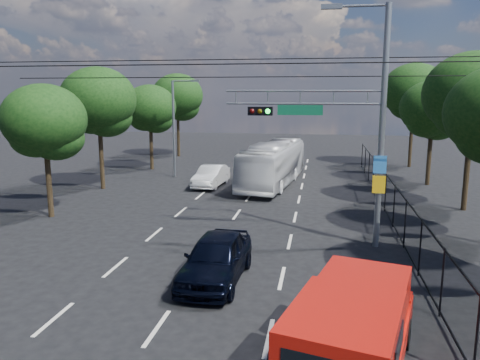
% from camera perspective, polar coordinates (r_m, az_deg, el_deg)
% --- Properties ---
extents(ground, '(120.00, 120.00, 0.00)m').
position_cam_1_polar(ground, '(13.28, -10.08, -17.35)').
color(ground, black).
rests_on(ground, ground).
extents(lane_markings, '(6.12, 38.00, 0.01)m').
position_cam_1_polar(lane_markings, '(26.08, 0.38, -3.10)').
color(lane_markings, beige).
rests_on(lane_markings, ground).
extents(signal_mast, '(6.43, 0.39, 9.50)m').
position_cam_1_polar(signal_mast, '(19.03, 13.34, 7.48)').
color(signal_mast, slate).
rests_on(signal_mast, ground).
extents(streetlight_left, '(2.09, 0.22, 7.08)m').
position_cam_1_polar(streetlight_left, '(34.69, -7.83, 6.81)').
color(streetlight_left, slate).
rests_on(streetlight_left, ground).
extents(utility_wires, '(22.00, 5.04, 0.74)m').
position_cam_1_polar(utility_wires, '(20.28, -2.06, 13.56)').
color(utility_wires, black).
rests_on(utility_wires, ground).
extents(fence_right, '(0.06, 34.03, 2.00)m').
position_cam_1_polar(fence_right, '(23.98, 17.87, -2.32)').
color(fence_right, black).
rests_on(fence_right, ground).
extents(tree_right_c, '(5.10, 5.10, 8.29)m').
position_cam_1_polar(tree_right_c, '(27.12, 26.57, 8.56)').
color(tree_right_c, black).
rests_on(tree_right_c, ground).
extents(tree_right_d, '(4.32, 4.32, 7.02)m').
position_cam_1_polar(tree_right_d, '(33.82, 22.44, 7.57)').
color(tree_right_d, black).
rests_on(tree_right_d, ground).
extents(tree_right_e, '(5.28, 5.28, 8.58)m').
position_cam_1_polar(tree_right_e, '(41.68, 20.46, 9.62)').
color(tree_right_e, black).
rests_on(tree_right_e, ground).
extents(tree_left_b, '(4.08, 4.08, 6.63)m').
position_cam_1_polar(tree_left_b, '(24.94, -22.66, 6.12)').
color(tree_left_b, black).
rests_on(tree_left_b, ground).
extents(tree_left_c, '(4.80, 4.80, 7.80)m').
position_cam_1_polar(tree_left_c, '(31.30, -16.81, 8.72)').
color(tree_left_c, black).
rests_on(tree_left_c, ground).
extents(tree_left_d, '(4.20, 4.20, 6.83)m').
position_cam_1_polar(tree_left_d, '(38.50, -10.87, 8.25)').
color(tree_left_d, black).
rests_on(tree_left_d, ground).
extents(tree_left_e, '(4.92, 4.92, 7.99)m').
position_cam_1_polar(tree_left_e, '(46.11, -7.60, 9.72)').
color(tree_left_e, black).
rests_on(tree_left_e, ground).
extents(red_pickup, '(3.36, 5.99, 2.11)m').
position_cam_1_polar(red_pickup, '(10.88, 13.62, -17.44)').
color(red_pickup, black).
rests_on(red_pickup, ground).
extents(navy_hatchback, '(2.01, 4.67, 1.57)m').
position_cam_1_polar(navy_hatchback, '(15.76, -2.93, -9.46)').
color(navy_hatchback, black).
rests_on(navy_hatchback, ground).
extents(white_bus, '(3.73, 10.59, 2.89)m').
position_cam_1_polar(white_bus, '(31.63, 4.06, 1.97)').
color(white_bus, silver).
rests_on(white_bus, ground).
extents(white_van, '(1.81, 4.32, 1.39)m').
position_cam_1_polar(white_van, '(31.27, -3.54, 0.49)').
color(white_van, silver).
rests_on(white_van, ground).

